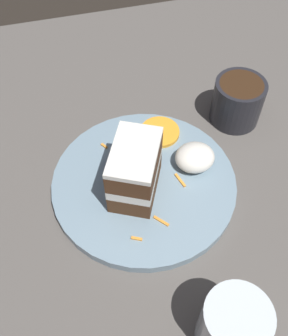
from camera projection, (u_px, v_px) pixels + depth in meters
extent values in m
plane|color=black|center=(150.00, 178.00, 0.69)|extent=(6.00, 6.00, 0.00)
cube|color=#56514C|center=(150.00, 173.00, 0.68)|extent=(1.38, 0.96, 0.03)
cylinder|color=gray|center=(144.00, 183.00, 0.63)|extent=(0.29, 0.29, 0.02)
cube|color=#4C2D19|center=(135.00, 182.00, 0.60)|extent=(0.10, 0.12, 0.03)
cube|color=white|center=(135.00, 172.00, 0.58)|extent=(0.10, 0.12, 0.02)
cube|color=#4C2D19|center=(135.00, 161.00, 0.56)|extent=(0.10, 0.12, 0.03)
cube|color=white|center=(134.00, 152.00, 0.54)|extent=(0.10, 0.12, 0.01)
ellipsoid|color=white|center=(195.00, 157.00, 0.63)|extent=(0.06, 0.06, 0.04)
cylinder|color=orange|center=(160.00, 132.00, 0.68)|extent=(0.07, 0.07, 0.01)
cube|color=orange|center=(104.00, 146.00, 0.67)|extent=(0.01, 0.01, 0.00)
cube|color=orange|center=(137.00, 239.00, 0.56)|extent=(0.02, 0.01, 0.00)
cube|color=orange|center=(131.00, 143.00, 0.67)|extent=(0.01, 0.02, 0.00)
cube|color=orange|center=(161.00, 221.00, 0.58)|extent=(0.02, 0.02, 0.00)
cube|color=orange|center=(180.00, 180.00, 0.62)|extent=(0.01, 0.03, 0.00)
cylinder|color=silver|center=(232.00, 326.00, 0.46)|extent=(0.08, 0.08, 0.09)
cylinder|color=silver|center=(227.00, 333.00, 0.49)|extent=(0.07, 0.07, 0.03)
cylinder|color=#232328|center=(237.00, 102.00, 0.70)|extent=(0.09, 0.09, 0.08)
cylinder|color=#382314|center=(241.00, 87.00, 0.67)|extent=(0.08, 0.08, 0.01)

